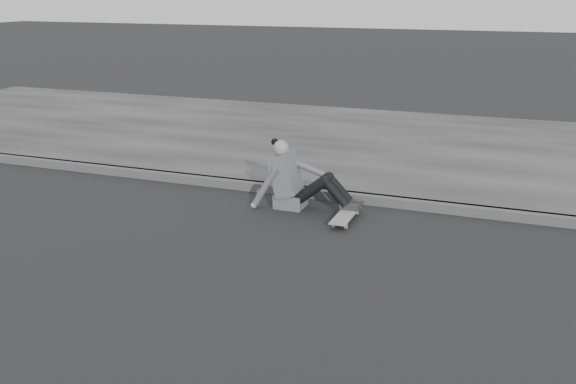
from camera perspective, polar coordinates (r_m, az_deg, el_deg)
name	(u,v)px	position (r m, az deg, el deg)	size (l,w,h in m)	color
ground	(377,298)	(5.93, 7.90, -9.28)	(80.00, 80.00, 0.00)	black
curb	(423,205)	(8.26, 11.91, -1.15)	(24.00, 0.16, 0.12)	#444444
sidewalk	(452,151)	(11.15, 14.36, 3.56)	(24.00, 6.00, 0.12)	#353535
skateboard	(346,215)	(7.73, 5.16, -2.05)	(0.20, 0.78, 0.09)	gray
seated_woman	(295,180)	(8.08, 0.66, 1.04)	(1.38, 0.46, 0.88)	#525254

